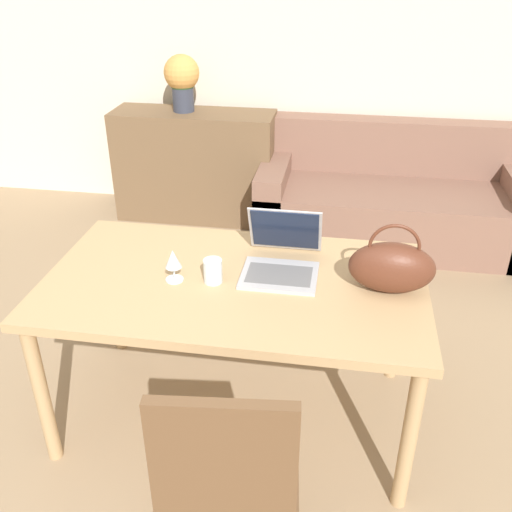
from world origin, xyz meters
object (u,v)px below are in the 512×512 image
Objects in this scene: couch at (391,201)px; drinking_glass at (213,271)px; laptop at (282,254)px; wine_glass at (173,261)px; chair at (229,474)px; flower_vase at (182,79)px; handbag at (392,267)px.

couch is 19.13× the size of drinking_glass.
laptop is 0.46m from wine_glass.
chair reaches higher than couch.
drinking_glass is 2.32m from flower_vase.
drinking_glass is (-0.22, 0.76, 0.27)m from chair.
wine_glass is 0.88m from handbag.
chair is 9.16× the size of drinking_glass.
wine_glass is 0.41× the size of handbag.
laptop is at bearing -107.59° from couch.
couch is 5.17× the size of laptop.
chair is 2.89m from couch.
flower_vase reaches higher than chair.
wine_glass is at bearing -75.44° from flower_vase.
flower_vase reaches higher than handbag.
handbag is 0.83× the size of flower_vase.
laptop is 2.67× the size of wine_glass.
chair is 3.15m from flower_vase.
chair is at bearing -62.98° from wine_glass.
couch is at bearing 72.41° from laptop.
handbag is (-0.15, -2.00, 0.57)m from couch.
couch is 13.80× the size of wine_glass.
flower_vase is at bearing 108.55° from drinking_glass.
flower_vase is (-1.59, 0.13, 0.81)m from couch.
handbag is at bearing -94.20° from couch.
wine_glass reaches higher than couch.
handbag is at bearing -55.85° from flower_vase.
flower_vase is (-1.00, 2.02, 0.29)m from laptop.
handbag is (0.45, -0.12, 0.04)m from laptop.
laptop is (0.05, 0.93, 0.29)m from chair.
handbag reaches higher than wine_glass.
wine_glass is at bearing -175.87° from handbag.
drinking_glass is 0.72m from handbag.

